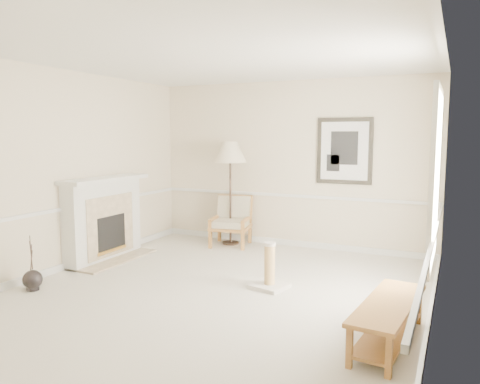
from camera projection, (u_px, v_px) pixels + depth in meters
name	position (u px, v px, depth m)	size (l,w,h in m)	color
ground	(218.00, 291.00, 5.92)	(5.50, 5.50, 0.00)	silver
room	(230.00, 143.00, 5.70)	(5.04, 5.54, 2.92)	beige
fireplace	(104.00, 219.00, 7.37)	(0.64, 1.64, 1.31)	white
floor_vase	(33.00, 280.00, 5.93)	(0.24, 0.24, 0.72)	black
armchair	(232.00, 219.00, 8.40)	(0.78, 0.82, 0.87)	#9E6C33
floor_lamp	(230.00, 155.00, 8.31)	(0.77, 0.77, 1.85)	black
bench	(388.00, 316.00, 4.39)	(0.57, 1.46, 0.41)	#9E6C33
scratching_post	(270.00, 274.00, 6.01)	(0.50, 0.50, 0.60)	white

